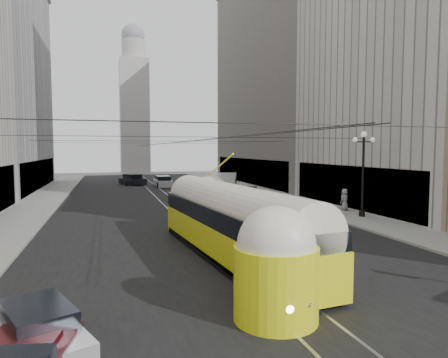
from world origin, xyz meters
TOP-DOWN VIEW (x-y plane):
  - road at (0.00, 32.50)m, footprint 20.00×85.00m
  - sidewalk_left at (-12.00, 36.00)m, footprint 4.00×72.00m
  - sidewalk_right at (12.00, 36.00)m, footprint 4.00×72.00m
  - rail_left at (-0.75, 32.50)m, footprint 0.12×85.00m
  - rail_right at (0.75, 32.50)m, footprint 0.12×85.00m
  - building_right_far at (20.00, 48.00)m, footprint 12.60×32.60m
  - distant_tower at (0.00, 80.00)m, footprint 6.00×6.00m
  - lamppost_right_mid at (12.60, 18.00)m, footprint 1.86×0.44m
  - catenary at (0.12, 31.49)m, footprint 25.00×72.00m
  - streetcar at (-0.15, 10.13)m, footprint 4.04×16.26m
  - city_bus at (4.08, 26.23)m, footprint 5.74×11.46m
  - sedan_silver at (-7.50, 3.18)m, footprint 3.05×4.30m
  - sedan_white_far at (1.58, 47.34)m, footprint 2.17×4.89m
  - sedan_dark_far at (-2.28, 51.78)m, footprint 3.84×5.32m
  - pedestrian_crossing_a at (-1.22, 2.87)m, footprint 0.70×0.80m
  - pedestrian_crossing_b at (-0.42, 2.42)m, footprint 0.76×0.89m
  - pedestrian_sidewalk_right at (13.05, 21.00)m, footprint 1.02×0.83m

SIDE VIEW (x-z plane):
  - road at x=0.00m, z-range -0.01..0.01m
  - rail_left at x=-0.75m, z-range -0.02..0.02m
  - rail_right at x=0.75m, z-range -0.02..0.02m
  - sidewalk_left at x=-12.00m, z-range 0.00..0.15m
  - sidewalk_right at x=12.00m, z-range 0.00..0.15m
  - sedan_silver at x=-7.50m, z-range -0.06..1.20m
  - sedan_white_far at x=1.58m, z-range -0.07..1.45m
  - sedan_dark_far at x=-2.28m, z-range -0.07..1.48m
  - pedestrian_crossing_b at x=-0.42m, z-range 0.00..1.62m
  - pedestrian_crossing_a at x=-1.22m, z-range 0.00..1.85m
  - pedestrian_sidewalk_right at x=13.05m, z-range 0.15..1.94m
  - city_bus at x=4.08m, z-range 0.13..2.94m
  - streetcar at x=-0.15m, z-range -0.04..3.54m
  - lamppost_right_mid at x=12.60m, z-range 0.56..6.93m
  - catenary at x=0.12m, z-range 5.77..6.00m
  - distant_tower at x=0.00m, z-range -0.71..30.65m
  - building_right_far at x=20.00m, z-range 0.01..32.61m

